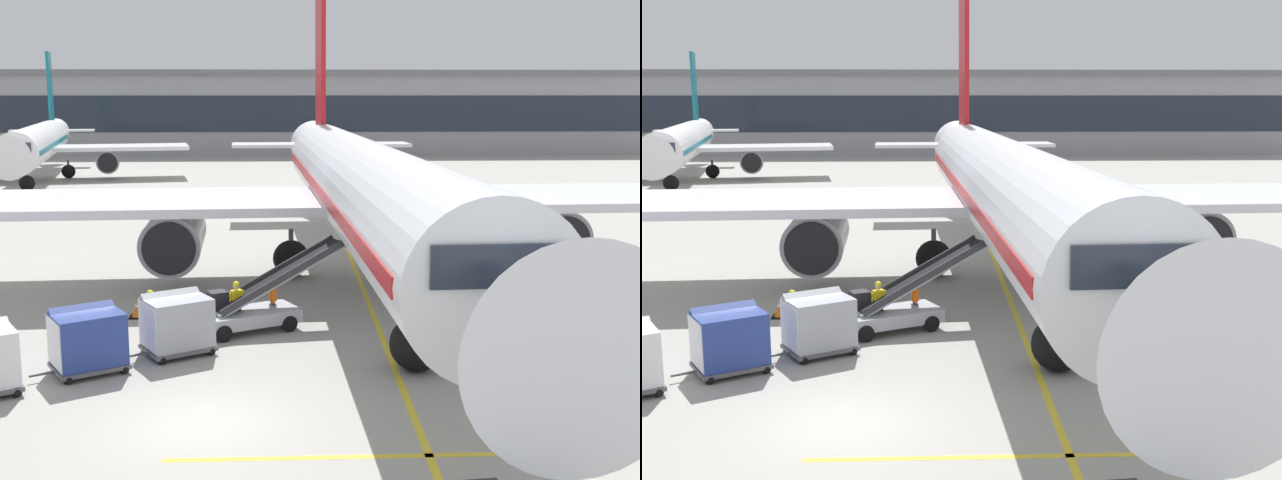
# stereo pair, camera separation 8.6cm
# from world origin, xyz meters

# --- Properties ---
(ground_plane) EXTENTS (600.00, 600.00, 0.00)m
(ground_plane) POSITION_xyz_m (0.00, 0.00, 0.00)
(ground_plane) COLOR #9E9B93
(parked_airplane) EXTENTS (35.55, 45.76, 15.51)m
(parked_airplane) POSITION_xyz_m (5.30, 14.97, 3.98)
(parked_airplane) COLOR silver
(parked_airplane) RESTS_ON ground
(belt_loader) EXTENTS (5.34, 3.48, 2.95)m
(belt_loader) POSITION_xyz_m (1.01, 7.81, 0.86)
(belt_loader) COLOR #A3A8B2
(belt_loader) RESTS_ON ground
(baggage_cart_lead) EXTENTS (2.75, 2.39, 1.91)m
(baggage_cart_lead) POSITION_xyz_m (-1.31, 5.39, 1.00)
(baggage_cart_lead) COLOR #515156
(baggage_cart_lead) RESTS_ON ground
(baggage_cart_second) EXTENTS (2.75, 2.39, 1.91)m
(baggage_cart_second) POSITION_xyz_m (-3.66, 3.84, 1.00)
(baggage_cart_second) COLOR #515156
(baggage_cart_second) RESTS_ON ground
(ground_crew_by_loader) EXTENTS (0.29, 0.57, 1.74)m
(ground_crew_by_loader) POSITION_xyz_m (-0.81, 5.93, 1.00)
(ground_crew_by_loader) COLOR #514C42
(ground_crew_by_loader) RESTS_ON ground
(ground_crew_by_carts) EXTENTS (0.28, 0.57, 1.74)m
(ground_crew_by_carts) POSITION_xyz_m (1.62, 8.45, 1.00)
(ground_crew_by_carts) COLOR #333847
(ground_crew_by_carts) RESTS_ON ground
(ground_crew_marshaller) EXTENTS (0.49, 0.41, 1.74)m
(ground_crew_marshaller) POSITION_xyz_m (0.41, 7.64, 1.00)
(ground_crew_marshaller) COLOR black
(ground_crew_marshaller) RESTS_ON ground
(ground_crew_wingwalker) EXTENTS (0.40, 0.50, 1.74)m
(ground_crew_wingwalker) POSITION_xyz_m (-2.29, 6.57, 1.00)
(ground_crew_wingwalker) COLOR #333847
(ground_crew_wingwalker) RESTS_ON ground
(safety_cone_engine_keepout) EXTENTS (0.67, 0.67, 0.76)m
(safety_cone_engine_keepout) POSITION_xyz_m (-3.22, 9.53, 0.37)
(safety_cone_engine_keepout) COLOR black
(safety_cone_engine_keepout) RESTS_ON ground
(safety_cone_wingtip) EXTENTS (0.68, 0.68, 0.76)m
(safety_cone_wingtip) POSITION_xyz_m (-0.66, 9.90, 0.37)
(safety_cone_wingtip) COLOR black
(safety_cone_wingtip) RESTS_ON ground
(apron_guidance_line_lead_in) EXTENTS (0.20, 110.00, 0.01)m
(apron_guidance_line_lead_in) POSITION_xyz_m (5.26, 14.16, 0.00)
(apron_guidance_line_lead_in) COLOR yellow
(apron_guidance_line_lead_in) RESTS_ON ground
(apron_guidance_line_stop_bar) EXTENTS (12.00, 0.20, 0.01)m
(apron_guidance_line_stop_bar) POSITION_xyz_m (5.34, -1.96, 0.00)
(apron_guidance_line_stop_bar) COLOR yellow
(apron_guidance_line_stop_bar) RESTS_ON ground
(terminal_building) EXTENTS (124.13, 21.32, 10.92)m
(terminal_building) POSITION_xyz_m (-11.46, 94.76, 5.41)
(terminal_building) COLOR #939399
(terminal_building) RESTS_ON ground
(distant_airplane) EXTENTS (28.12, 36.39, 12.37)m
(distant_airplane) POSITION_xyz_m (-20.95, 56.60, 3.32)
(distant_airplane) COLOR white
(distant_airplane) RESTS_ON ground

